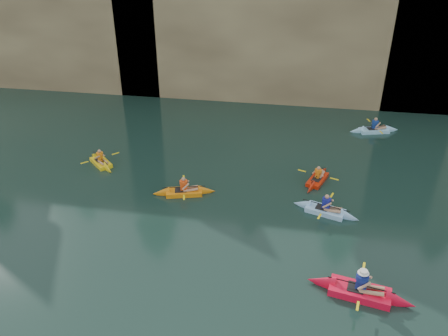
% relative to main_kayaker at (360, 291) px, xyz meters
% --- Properties ---
extents(cliff, '(70.00, 16.00, 12.00)m').
position_rel_main_kayaker_xyz_m(cliff, '(-6.00, 27.02, 5.82)').
color(cliff, tan).
rests_on(cliff, ground).
extents(cliff_slab_center, '(24.00, 2.40, 11.40)m').
position_rel_main_kayaker_xyz_m(cliff_slab_center, '(-4.00, 19.62, 5.52)').
color(cliff_slab_center, tan).
rests_on(cliff_slab_center, ground).
extents(sea_cave_west, '(4.50, 1.00, 4.00)m').
position_rel_main_kayaker_xyz_m(sea_cave_west, '(-24.00, 18.97, 1.82)').
color(sea_cave_west, black).
rests_on(sea_cave_west, ground).
extents(sea_cave_center, '(3.50, 1.00, 3.20)m').
position_rel_main_kayaker_xyz_m(sea_cave_center, '(-10.00, 18.97, 1.42)').
color(sea_cave_center, black).
rests_on(sea_cave_center, ground).
extents(sea_cave_east, '(5.00, 1.00, 4.50)m').
position_rel_main_kayaker_xyz_m(sea_cave_east, '(4.00, 18.97, 2.07)').
color(sea_cave_east, black).
rests_on(sea_cave_east, ground).
extents(main_kayaker, '(3.73, 2.43, 1.35)m').
position_rel_main_kayaker_xyz_m(main_kayaker, '(0.00, 0.00, 0.00)').
color(main_kayaker, red).
rests_on(main_kayaker, ground).
extents(kayaker_orange, '(3.08, 2.21, 1.14)m').
position_rel_main_kayaker_xyz_m(kayaker_orange, '(-7.64, 5.33, -0.04)').
color(kayaker_orange, orange).
rests_on(kayaker_orange, ground).
extents(kayaker_ltblue_near, '(3.07, 2.25, 1.18)m').
position_rel_main_kayaker_xyz_m(kayaker_ltblue_near, '(-1.04, 4.90, -0.03)').
color(kayaker_ltblue_near, '#98D0FF').
rests_on(kayaker_ltblue_near, ground).
extents(kayaker_red_far, '(2.01, 2.91, 1.05)m').
position_rel_main_kayaker_xyz_m(kayaker_red_far, '(-1.36, 7.69, -0.05)').
color(kayaker_red_far, red).
rests_on(kayaker_red_far, ground).
extents(kayaker_yellow, '(2.40, 2.30, 1.09)m').
position_rel_main_kayaker_xyz_m(kayaker_yellow, '(-12.83, 7.49, -0.04)').
color(kayaker_yellow, yellow).
rests_on(kayaker_yellow, ground).
extents(kayaker_ltblue_mid, '(3.22, 2.29, 1.20)m').
position_rel_main_kayaker_xyz_m(kayaker_ltblue_mid, '(2.18, 14.56, -0.03)').
color(kayaker_ltblue_mid, '#94D7F9').
rests_on(kayaker_ltblue_mid, ground).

